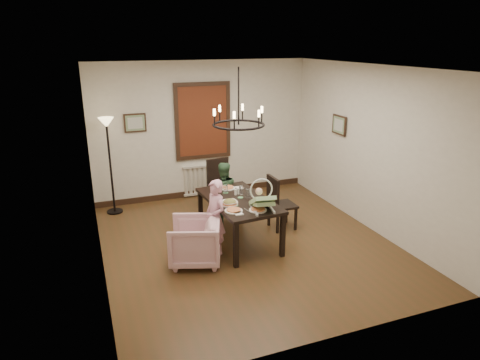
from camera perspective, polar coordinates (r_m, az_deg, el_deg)
room_shell at (r=6.90m, az=-0.11°, el=3.31°), size 4.51×5.00×2.81m
dining_table at (r=6.87m, az=-0.18°, el=-3.23°), size 1.02×1.66×0.75m
chair_far at (r=8.13m, az=-2.33°, el=-0.89°), size 0.51×0.51×1.03m
chair_right at (r=7.48m, az=5.70°, el=-2.93°), size 0.43×0.43×0.97m
armchair at (r=6.41m, az=-6.05°, el=-8.14°), size 0.94×0.93×0.68m
elderly_woman at (r=6.61m, az=-3.29°, el=-5.77°), size 0.32×0.41×0.98m
seated_man at (r=7.70m, az=-2.28°, el=-2.39°), size 0.52×0.44×0.93m
baby_bouncer at (r=6.38m, az=3.00°, el=-2.58°), size 0.44×0.55×0.33m
salad_bowl at (r=6.60m, az=-1.37°, el=-3.02°), size 0.28×0.28×0.07m
pizza_platter at (r=6.61m, az=-1.48°, el=-3.14°), size 0.28×0.28×0.04m
drinking_glass at (r=6.87m, az=1.05°, el=-1.79°), size 0.08×0.08×0.16m
window_blinds at (r=8.80m, az=-4.97°, el=7.84°), size 1.00×0.03×1.40m
radiator at (r=9.12m, az=-4.79°, el=0.11°), size 0.92×0.12×0.62m
picture_back at (r=8.54m, az=-13.81°, el=7.41°), size 0.42×0.03×0.36m
picture_right at (r=8.30m, az=13.08°, el=7.17°), size 0.03×0.42×0.36m
floor_lamp at (r=8.35m, az=-16.87°, el=1.60°), size 0.30×0.30×1.80m
chandelier at (r=6.51m, az=-0.19°, el=7.38°), size 0.80×0.80×0.04m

